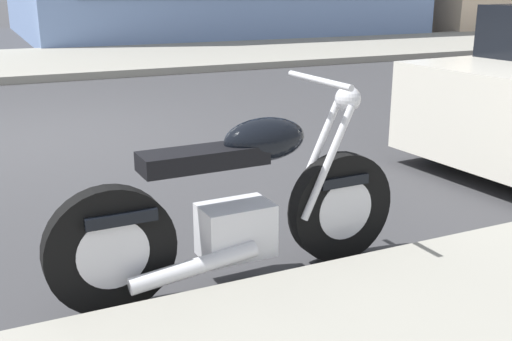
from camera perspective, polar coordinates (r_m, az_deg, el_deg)
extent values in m
plane|color=#333335|center=(7.15, -19.42, 2.84)|extent=(260.00, 260.00, 0.00)
cube|color=gray|center=(18.63, 18.09, 11.33)|extent=(120.00, 5.00, 0.14)
cube|color=silver|center=(3.78, -13.32, -8.91)|extent=(0.12, 2.20, 0.01)
cylinder|color=black|center=(3.73, 7.87, -3.42)|extent=(0.68, 0.13, 0.67)
cylinder|color=silver|center=(3.73, 7.87, -3.42)|extent=(0.37, 0.13, 0.37)
cylinder|color=black|center=(3.20, -13.41, -7.27)|extent=(0.68, 0.13, 0.67)
cylinder|color=silver|center=(3.20, -13.41, -7.27)|extent=(0.37, 0.13, 0.37)
cube|color=silver|center=(3.41, -1.91, -5.55)|extent=(0.41, 0.27, 0.30)
cube|color=black|center=(3.20, -4.91, 1.17)|extent=(0.69, 0.24, 0.10)
ellipsoid|color=black|center=(3.33, 0.83, 2.92)|extent=(0.49, 0.25, 0.24)
cube|color=black|center=(3.14, -12.75, -4.03)|extent=(0.37, 0.19, 0.06)
cube|color=black|center=(3.65, 7.73, -0.74)|extent=(0.32, 0.17, 0.06)
cylinder|color=silver|center=(3.61, 5.51, 1.24)|extent=(0.34, 0.05, 0.65)
cylinder|color=silver|center=(3.49, 6.72, 0.69)|extent=(0.34, 0.05, 0.65)
cylinder|color=silver|center=(3.43, 5.89, 8.38)|extent=(0.05, 0.62, 0.04)
sphere|color=silver|center=(3.56, 8.57, 6.64)|extent=(0.15, 0.15, 0.15)
cylinder|color=silver|center=(3.22, -5.73, -8.95)|extent=(0.71, 0.11, 0.16)
cylinder|color=black|center=(6.35, 17.99, 4.17)|extent=(0.63, 0.26, 0.62)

